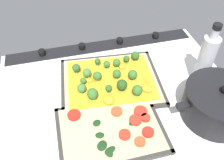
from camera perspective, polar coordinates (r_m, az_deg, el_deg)
The scene contains 8 objects.
ground_plane at distance 85.26cm, azimuth 1.52°, elevation -4.03°, with size 82.35×63.43×3.00cm, color silver.
stove_control_panel at distance 104.04cm, azimuth -2.58°, elevation 8.20°, with size 79.06×7.00×2.60cm.
baking_tray_front at distance 87.60cm, azimuth -0.34°, elevation -0.50°, with size 37.88×31.61×1.30cm.
broccoli_pizza at distance 86.11cm, azimuth -0.30°, elevation 0.09°, with size 35.27×29.01×5.76cm.
baking_tray_back at distance 74.63cm, azimuth -0.36°, elevation -11.89°, with size 31.86×23.85×1.30cm.
veggie_pizza_back at distance 74.13cm, azimuth 0.18°, elevation -11.43°, with size 29.45×21.44×1.90cm.
cooking_pot at distance 81.39cm, azimuth 23.87°, elevation -5.11°, with size 28.75×21.98×12.96cm.
oil_bottle at distance 87.42cm, azimuth 21.27°, elevation 4.43°, with size 5.50×5.50×24.13cm.
Camera 1 is at (15.81, 53.50, 62.97)cm, focal length 38.56 mm.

